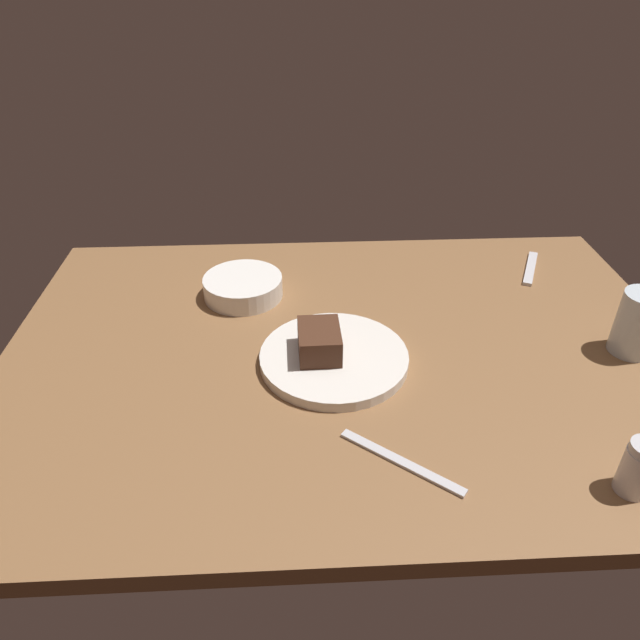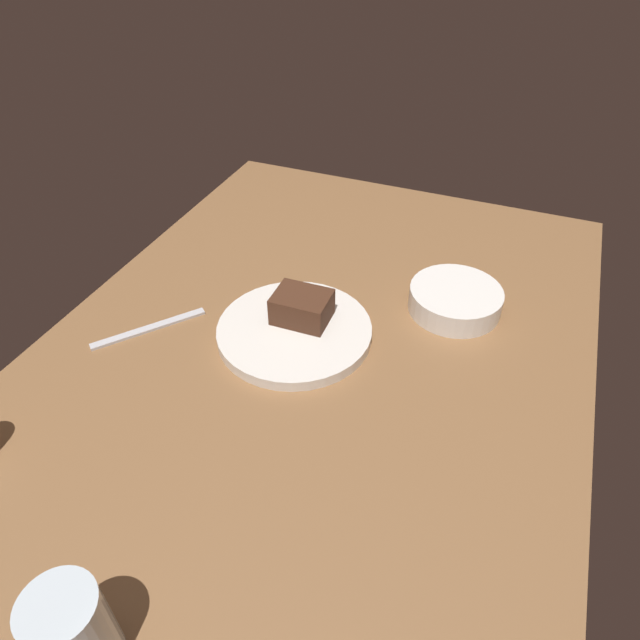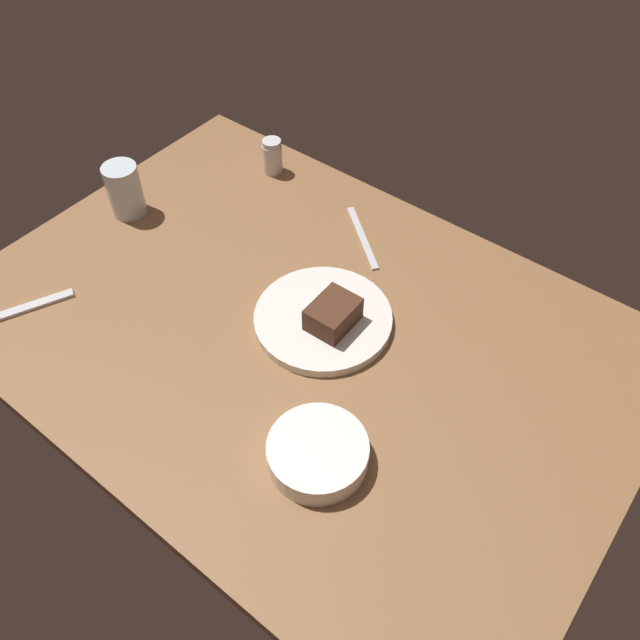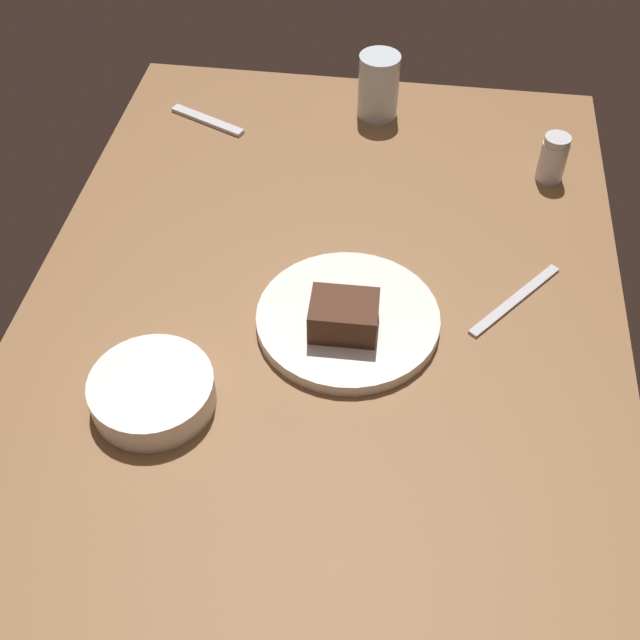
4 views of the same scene
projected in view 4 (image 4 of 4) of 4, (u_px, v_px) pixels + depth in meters
dining_table at (322, 314)px, 114.70cm from camera, size 120.00×84.00×3.00cm
dessert_plate at (348, 319)px, 110.72cm from camera, size 25.04×25.04×1.86cm
chocolate_cake_slice at (344, 316)px, 106.67cm from camera, size 7.10×9.09×4.76cm
salt_shaker at (553, 158)px, 130.35cm from camera, size 4.37×4.37×8.03cm
water_glass at (379, 86)px, 141.70cm from camera, size 7.16×7.16×11.37cm
side_bowl at (152, 392)px, 100.95cm from camera, size 15.61×15.61×4.12cm
dessert_spoon at (207, 120)px, 143.91cm from camera, size 7.90×14.38×0.70cm
butter_knife at (515, 300)px, 114.17cm from camera, size 15.72×12.95×0.50cm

